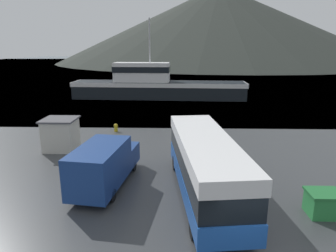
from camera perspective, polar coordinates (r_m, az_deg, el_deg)
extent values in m
plane|color=slate|center=(148.16, 2.76, 11.80)|extent=(240.00, 240.00, 0.00)
cone|color=#2D332D|center=(171.36, 9.57, 18.51)|extent=(168.70, 168.70, 38.80)
cube|color=#194799|center=(15.96, 6.92, -9.99)|extent=(3.68, 10.40, 0.96)
cube|color=black|center=(15.56, 7.03, -6.55)|extent=(3.60, 10.19, 1.10)
cube|color=white|center=(15.26, 7.14, -3.43)|extent=(3.68, 10.40, 0.69)
cube|color=black|center=(20.38, 4.14, -1.87)|extent=(2.25, 0.31, 1.48)
cylinder|color=black|center=(19.22, 1.42, -7.03)|extent=(0.40, 0.93, 0.90)
cylinder|color=black|center=(19.57, 8.06, -6.76)|extent=(0.40, 0.93, 0.90)
cylinder|color=black|center=(12.94, 4.97, -18.76)|extent=(0.40, 0.93, 0.90)
cylinder|color=black|center=(13.46, 14.98, -17.79)|extent=(0.40, 0.93, 0.90)
cube|color=navy|center=(16.52, -12.78, -7.45)|extent=(2.74, 4.72, 2.18)
cube|color=navy|center=(19.48, -9.21, -5.34)|extent=(2.40, 2.19, 1.20)
cube|color=black|center=(18.33, -10.25, -3.44)|extent=(1.83, 0.31, 0.76)
cylinder|color=black|center=(19.79, -12.05, -7.02)|extent=(0.31, 0.72, 0.70)
cylinder|color=black|center=(19.19, -6.60, -7.48)|extent=(0.31, 0.72, 0.70)
cylinder|color=black|center=(16.50, -17.10, -11.94)|extent=(0.31, 0.72, 0.70)
cylinder|color=black|center=(15.78, -10.61, -12.80)|extent=(0.31, 0.72, 0.70)
cube|color=black|center=(46.22, -1.73, 6.87)|extent=(26.07, 5.80, 2.51)
cube|color=white|center=(46.10, -1.74, 8.03)|extent=(26.33, 5.86, 0.63)
cube|color=white|center=(46.28, -4.99, 10.18)|extent=(8.43, 3.58, 2.86)
cube|color=black|center=(46.24, -5.00, 10.71)|extent=(8.60, 3.68, 0.86)
cylinder|color=#B2B2B7|center=(45.96, -3.53, 15.95)|extent=(0.20, 0.20, 6.39)
cube|color=#287F3D|center=(16.05, 27.46, -13.14)|extent=(1.40, 1.19, 1.04)
cube|color=#226C34|center=(15.81, 27.71, -11.28)|extent=(1.54, 1.31, 0.12)
cube|color=beige|center=(24.11, -19.74, -1.61)|extent=(2.25, 2.15, 2.30)
cube|color=#4C4C51|center=(23.82, -19.99, 1.18)|extent=(2.48, 2.37, 0.12)
cylinder|color=#B29919|center=(28.23, -9.89, -0.58)|extent=(0.33, 0.33, 0.45)
sphere|color=#B29919|center=(28.14, -9.92, 0.06)|extent=(0.38, 0.38, 0.38)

